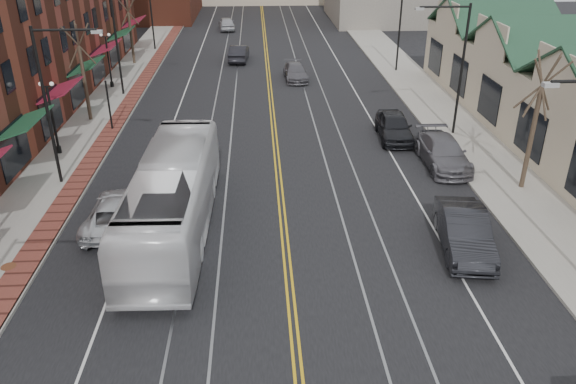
{
  "coord_description": "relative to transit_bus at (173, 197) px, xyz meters",
  "views": [
    {
      "loc": [
        -1.07,
        -11.38,
        12.9
      ],
      "look_at": [
        0.18,
        10.36,
        2.0
      ],
      "focal_mm": 35.0,
      "sensor_mm": 36.0,
      "label": 1
    }
  ],
  "objects": [
    {
      "name": "sidewalk_left",
      "position": [
        -7.16,
        9.32,
        -1.67
      ],
      "size": [
        4.0,
        120.0,
        0.15
      ],
      "primitive_type": "cube",
      "color": "gray",
      "rests_on": "ground"
    },
    {
      "name": "sidewalk_right",
      "position": [
        16.84,
        9.32,
        -1.67
      ],
      "size": [
        4.0,
        120.0,
        0.15
      ],
      "primitive_type": "cube",
      "color": "gray",
      "rests_on": "ground"
    },
    {
      "name": "building_right",
      "position": [
        22.84,
        9.32,
        0.56
      ],
      "size": [
        8.0,
        36.0,
        4.6
      ],
      "primitive_type": "cube",
      "color": "beige",
      "rests_on": "ground"
    },
    {
      "name": "streetlight_l_1",
      "position": [
        -6.21,
        5.32,
        3.28
      ],
      "size": [
        3.33,
        0.25,
        8.0
      ],
      "color": "black",
      "rests_on": "sidewalk_left"
    },
    {
      "name": "streetlight_l_2",
      "position": [
        -6.21,
        21.32,
        3.28
      ],
      "size": [
        3.33,
        0.25,
        8.0
      ],
      "color": "black",
      "rests_on": "sidewalk_left"
    },
    {
      "name": "streetlight_l_3",
      "position": [
        -6.21,
        37.32,
        3.28
      ],
      "size": [
        3.33,
        0.25,
        8.0
      ],
      "color": "black",
      "rests_on": "sidewalk_left"
    },
    {
      "name": "streetlight_r_1",
      "position": [
        15.89,
        11.32,
        3.28
      ],
      "size": [
        3.33,
        0.25,
        8.0
      ],
      "color": "black",
      "rests_on": "sidewalk_right"
    },
    {
      "name": "streetlight_r_2",
      "position": [
        15.89,
        27.32,
        3.28
      ],
      "size": [
        3.33,
        0.25,
        8.0
      ],
      "color": "black",
      "rests_on": "sidewalk_right"
    },
    {
      "name": "lamppost_l_2",
      "position": [
        -7.96,
        9.32,
        0.46
      ],
      "size": [
        0.84,
        0.28,
        4.27
      ],
      "color": "black",
      "rests_on": "sidewalk_left"
    },
    {
      "name": "lamppost_l_3",
      "position": [
        -7.96,
        23.32,
        0.46
      ],
      "size": [
        0.84,
        0.28,
        4.27
      ],
      "color": "black",
      "rests_on": "sidewalk_left"
    },
    {
      "name": "tree_left_near",
      "position": [
        -7.66,
        15.32,
        1.77
      ],
      "size": [
        1.78,
        1.37,
        6.48
      ],
      "color": "#382B21",
      "rests_on": "sidewalk_left"
    },
    {
      "name": "tree_left_far",
      "position": [
        -7.66,
        31.32,
        1.53
      ],
      "size": [
        1.66,
        1.28,
        6.02
      ],
      "color": "#382B21",
      "rests_on": "sidewalk_left"
    },
    {
      "name": "tree_right_mid",
      "position": [
        17.34,
        3.32,
        2.01
      ],
      "size": [
        1.9,
        1.46,
        6.93
      ],
      "color": "#382B21",
      "rests_on": "sidewalk_right"
    },
    {
      "name": "manhole_far",
      "position": [
        -6.36,
        -2.68,
        -1.59
      ],
      "size": [
        0.6,
        0.6,
        0.02
      ],
      "primitive_type": "cylinder",
      "color": "#592D19",
      "rests_on": "sidewalk_left"
    },
    {
      "name": "traffic_signal",
      "position": [
        -5.76,
        13.32,
        0.6
      ],
      "size": [
        0.18,
        0.15,
        3.8
      ],
      "color": "black",
      "rests_on": "sidewalk_left"
    },
    {
      "name": "transit_bus",
      "position": [
        0.0,
        0.0,
        0.0
      ],
      "size": [
        3.27,
        12.59,
        3.49
      ],
      "primitive_type": "imported",
      "rotation": [
        0.0,
        0.0,
        3.11
      ],
      "color": "white",
      "rests_on": "ground"
    },
    {
      "name": "parked_suv",
      "position": [
        -2.66,
        0.67,
        -1.02
      ],
      "size": [
        2.52,
        5.26,
        1.45
      ],
      "primitive_type": "imported",
      "rotation": [
        0.0,
        0.0,
        3.12
      ],
      "color": "silver",
      "rests_on": "ground"
    },
    {
      "name": "parked_car_b",
      "position": [
        12.34,
        -2.17,
        -0.88
      ],
      "size": [
        2.52,
        5.42,
        1.72
      ],
      "primitive_type": "imported",
      "rotation": [
        0.0,
        0.0,
        -0.14
      ],
      "color": "black",
      "rests_on": "ground"
    },
    {
      "name": "parked_car_c",
      "position": [
        14.14,
        6.55,
        -0.95
      ],
      "size": [
        2.25,
        5.47,
        1.58
      ],
      "primitive_type": "imported",
      "rotation": [
        0.0,
        0.0,
        -0.01
      ],
      "color": "slate",
      "rests_on": "ground"
    },
    {
      "name": "parked_car_d",
      "position": [
        12.34,
        10.85,
        -0.91
      ],
      "size": [
        2.23,
        4.97,
        1.66
      ],
      "primitive_type": "imported",
      "rotation": [
        0.0,
        0.0,
        -0.06
      ],
      "color": "black",
      "rests_on": "ground"
    },
    {
      "name": "distant_car_left",
      "position": [
        2.16,
        32.14,
        -0.98
      ],
      "size": [
        1.98,
        4.76,
        1.53
      ],
      "primitive_type": "imported",
      "rotation": [
        0.0,
        0.0,
        3.06
      ],
      "color": "black",
      "rests_on": "ground"
    },
    {
      "name": "distant_car_right",
      "position": [
        7.12,
        25.14,
        -1.08
      ],
      "size": [
        2.06,
        4.67,
        1.34
      ],
      "primitive_type": "imported",
      "rotation": [
        0.0,
        0.0,
        0.04
      ],
      "color": "#5B5960",
      "rests_on": "ground"
    },
    {
      "name": "distant_car_far",
      "position": [
        0.32,
        48.16,
        -0.97
      ],
      "size": [
        2.33,
        4.71,
        1.54
      ],
      "primitive_type": "imported",
      "rotation": [
        0.0,
        0.0,
        3.26
      ],
      "color": "#AEB0B6",
      "rests_on": "ground"
    }
  ]
}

